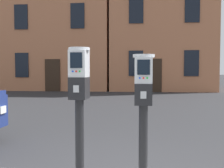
% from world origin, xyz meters
% --- Properties ---
extents(parking_meter_near_kerb, '(0.22, 0.25, 1.47)m').
position_xyz_m(parking_meter_near_kerb, '(-0.35, -0.31, 1.16)').
color(parking_meter_near_kerb, black).
rests_on(parking_meter_near_kerb, sidewalk_slab).
extents(parking_meter_twin_adjacent, '(0.22, 0.25, 1.40)m').
position_xyz_m(parking_meter_twin_adjacent, '(0.31, -0.31, 1.11)').
color(parking_meter_twin_adjacent, black).
rests_on(parking_meter_twin_adjacent, sidewalk_slab).
extents(townhouse_orange_brick, '(7.50, 7.05, 9.39)m').
position_xyz_m(townhouse_orange_brick, '(-5.50, 17.42, 4.70)').
color(townhouse_orange_brick, '#B7704C').
rests_on(townhouse_orange_brick, ground_plane).
extents(townhouse_brownstone, '(6.84, 6.81, 13.18)m').
position_xyz_m(townhouse_brownstone, '(1.81, 17.30, 6.59)').
color(townhouse_brownstone, '#B7704C').
rests_on(townhouse_brownstone, ground_plane).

